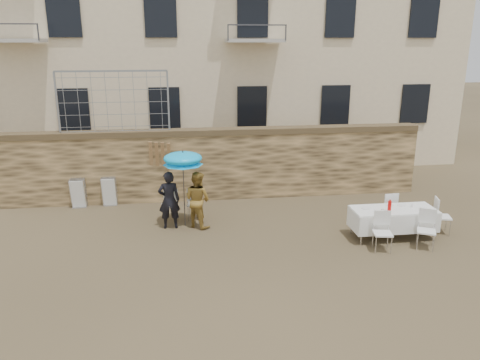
{
  "coord_description": "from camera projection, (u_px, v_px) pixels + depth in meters",
  "views": [
    {
      "loc": [
        -1.09,
        -9.23,
        4.82
      ],
      "look_at": [
        0.4,
        2.2,
        1.4
      ],
      "focal_mm": 35.0,
      "sensor_mm": 36.0,
      "label": 1
    }
  ],
  "objects": [
    {
      "name": "chair_stack_right",
      "position": [
        110.0,
        190.0,
        14.25
      ],
      "size": [
        0.46,
        0.32,
        0.92
      ],
      "primitive_type": null,
      "color": "white",
      "rests_on": "ground"
    },
    {
      "name": "table_chair_front_right",
      "position": [
        426.0,
        230.0,
        11.21
      ],
      "size": [
        0.64,
        0.64,
        0.96
      ],
      "primitive_type": null,
      "rotation": [
        0.0,
        0.0,
        -0.47
      ],
      "color": "white",
      "rests_on": "ground"
    },
    {
      "name": "stone_wall",
      "position": [
        216.0,
        165.0,
        14.72
      ],
      "size": [
        13.0,
        0.5,
        2.2
      ],
      "primitive_type": "cube",
      "color": "olive",
      "rests_on": "ground"
    },
    {
      "name": "couple_chair_left",
      "position": [
        170.0,
        204.0,
        13.0
      ],
      "size": [
        0.57,
        0.57,
        0.96
      ],
      "primitive_type": null,
      "rotation": [
        0.0,
        0.0,
        3.34
      ],
      "color": "white",
      "rests_on": "ground"
    },
    {
      "name": "table_chair_back",
      "position": [
        387.0,
        209.0,
        12.65
      ],
      "size": [
        0.52,
        0.52,
        0.96
      ],
      "primitive_type": null,
      "rotation": [
        0.0,
        0.0,
        3.24
      ],
      "color": "white",
      "rests_on": "ground"
    },
    {
      "name": "couple_chair_right",
      "position": [
        195.0,
        203.0,
        13.08
      ],
      "size": [
        0.54,
        0.54,
        0.96
      ],
      "primitive_type": null,
      "rotation": [
        0.0,
        0.0,
        3.0
      ],
      "color": "white",
      "rests_on": "ground"
    },
    {
      "name": "soda_bottle",
      "position": [
        390.0,
        206.0,
        11.57
      ],
      "size": [
        0.09,
        0.09,
        0.26
      ],
      "primitive_type": "cylinder",
      "color": "red",
      "rests_on": "banquet_table"
    },
    {
      "name": "ground",
      "position": [
        235.0,
        270.0,
        10.28
      ],
      "size": [
        80.0,
        80.0,
        0.0
      ],
      "primitive_type": "plane",
      "color": "brown",
      "rests_on": "ground"
    },
    {
      "name": "chain_link_fence",
      "position": [
        114.0,
        102.0,
        13.78
      ],
      "size": [
        3.2,
        0.06,
        1.8
      ],
      "primitive_type": null,
      "color": "gray",
      "rests_on": "stone_wall"
    },
    {
      "name": "man_suit",
      "position": [
        169.0,
        200.0,
        12.39
      ],
      "size": [
        0.59,
        0.39,
        1.57
      ],
      "primitive_type": "imported",
      "rotation": [
        0.0,
        0.0,
        3.17
      ],
      "color": "black",
      "rests_on": "ground"
    },
    {
      "name": "wood_planks",
      "position": [
        162.0,
        171.0,
        14.37
      ],
      "size": [
        0.7,
        0.2,
        2.0
      ],
      "primitive_type": null,
      "color": "#A37749",
      "rests_on": "ground"
    },
    {
      "name": "woman_dress",
      "position": [
        197.0,
        199.0,
        12.48
      ],
      "size": [
        0.95,
        0.93,
        1.54
      ],
      "primitive_type": "imported",
      "rotation": [
        0.0,
        0.0,
        2.42
      ],
      "color": "gold",
      "rests_on": "ground"
    },
    {
      "name": "chair_stack_left",
      "position": [
        79.0,
        192.0,
        14.14
      ],
      "size": [
        0.46,
        0.4,
        0.92
      ],
      "primitive_type": null,
      "color": "white",
      "rests_on": "ground"
    },
    {
      "name": "table_chair_side",
      "position": [
        442.0,
        216.0,
        12.13
      ],
      "size": [
        0.59,
        0.59,
        0.96
      ],
      "primitive_type": null,
      "rotation": [
        0.0,
        0.0,
        1.3
      ],
      "color": "white",
      "rests_on": "ground"
    },
    {
      "name": "umbrella",
      "position": [
        183.0,
        161.0,
        12.23
      ],
      "size": [
        1.06,
        1.06,
        1.94
      ],
      "color": "#3F3F44",
      "rests_on": "ground"
    },
    {
      "name": "banquet_table",
      "position": [
        394.0,
        210.0,
        11.79
      ],
      "size": [
        2.1,
        0.85,
        0.78
      ],
      "color": "white",
      "rests_on": "ground"
    },
    {
      "name": "table_chair_front_left",
      "position": [
        383.0,
        232.0,
        11.07
      ],
      "size": [
        0.56,
        0.56,
        0.96
      ],
      "primitive_type": null,
      "rotation": [
        0.0,
        0.0,
        -0.18
      ],
      "color": "white",
      "rests_on": "ground"
    }
  ]
}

